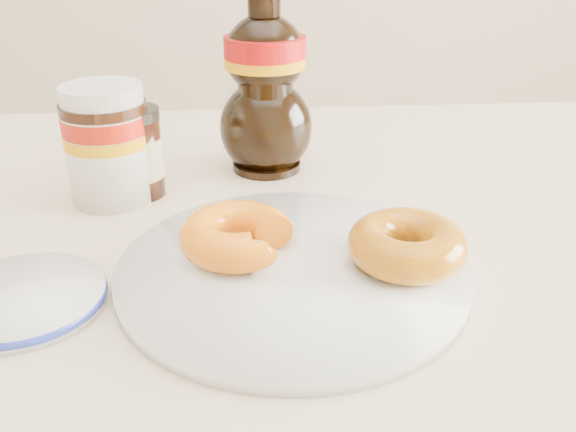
{
  "coord_description": "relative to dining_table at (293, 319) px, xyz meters",
  "views": [
    {
      "loc": [
        -0.04,
        -0.43,
        1.04
      ],
      "look_at": [
        -0.01,
        0.09,
        0.79
      ],
      "focal_mm": 40.0,
      "sensor_mm": 36.0,
      "label": 1
    }
  ],
  "objects": [
    {
      "name": "syrup_bottle",
      "position": [
        -0.02,
        0.2,
        0.19
      ],
      "size": [
        0.11,
        0.09,
        0.21
      ],
      "primitive_type": null,
      "rotation": [
        0.0,
        0.0,
        -0.0
      ],
      "color": "black",
      "rests_on": "dining_table"
    },
    {
      "name": "nutella_jar",
      "position": [
        -0.18,
        0.12,
        0.15
      ],
      "size": [
        0.09,
        0.09,
        0.12
      ],
      "rotation": [
        0.0,
        0.0,
        -0.29
      ],
      "color": "white",
      "rests_on": "dining_table"
    },
    {
      "name": "blue_rim_saucer",
      "position": [
        -0.22,
        -0.08,
        0.09
      ],
      "size": [
        0.13,
        0.13,
        0.01
      ],
      "color": "white",
      "rests_on": "dining_table"
    },
    {
      "name": "dining_table",
      "position": [
        0.0,
        0.0,
        0.0
      ],
      "size": [
        1.4,
        0.9,
        0.75
      ],
      "color": "beige",
      "rests_on": "ground"
    },
    {
      "name": "dark_jar",
      "position": [
        -0.16,
        0.13,
        0.13
      ],
      "size": [
        0.06,
        0.06,
        0.1
      ],
      "rotation": [
        0.0,
        0.0,
        -0.41
      ],
      "color": "black",
      "rests_on": "dining_table"
    },
    {
      "name": "donut_bitten",
      "position": [
        -0.05,
        -0.04,
        0.12
      ],
      "size": [
        0.11,
        0.11,
        0.03
      ],
      "primitive_type": "torus",
      "rotation": [
        0.0,
        0.0,
        0.17
      ],
      "color": "orange",
      "rests_on": "plate"
    },
    {
      "name": "donut_whole",
      "position": [
        0.09,
        -0.07,
        0.12
      ],
      "size": [
        0.12,
        0.12,
        0.04
      ],
      "primitive_type": "torus",
      "rotation": [
        0.0,
        0.0,
        -0.23
      ],
      "color": "#A9660A",
      "rests_on": "plate"
    },
    {
      "name": "plate",
      "position": [
        -0.01,
        -0.06,
        0.09
      ],
      "size": [
        0.3,
        0.3,
        0.01
      ],
      "color": "white",
      "rests_on": "dining_table"
    }
  ]
}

